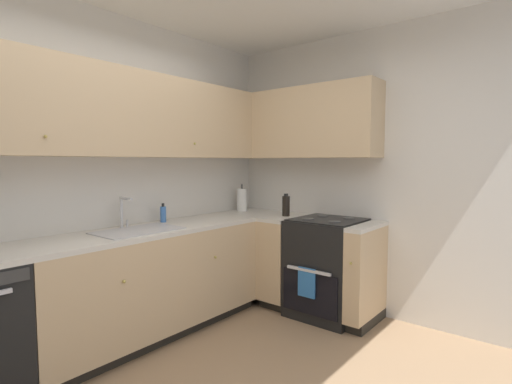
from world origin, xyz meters
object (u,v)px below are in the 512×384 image
at_px(oven_range, 328,267).
at_px(soap_bottle, 163,214).
at_px(oil_bottle, 286,206).
at_px(paper_towel_roll, 242,200).

height_order(oven_range, soap_bottle, soap_bottle).
bearing_deg(soap_bottle, oven_range, -46.33).
bearing_deg(oven_range, oil_bottle, 92.25).
height_order(soap_bottle, oil_bottle, oil_bottle).
distance_m(soap_bottle, paper_towel_roll, 1.05).
relative_size(soap_bottle, oil_bottle, 0.76).
height_order(oven_range, paper_towel_roll, paper_towel_roll).
bearing_deg(oven_range, soap_bottle, 133.67).
distance_m(oven_range, paper_towel_roll, 1.22).
height_order(oven_range, oil_bottle, oil_bottle).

